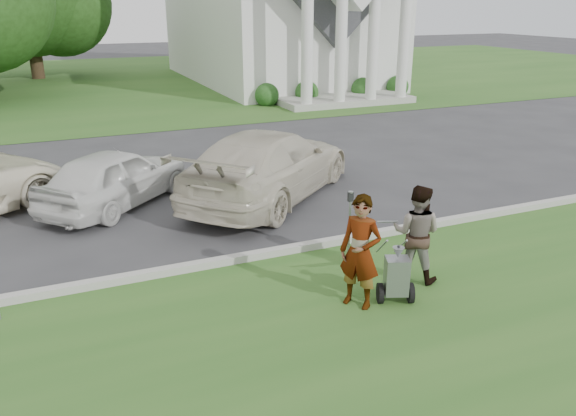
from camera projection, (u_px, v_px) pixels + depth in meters
ground at (297, 266)px, 10.03m from camera, size 120.00×120.00×0.00m
grass_strip at (389, 358)px, 7.44m from camera, size 80.00×7.00×0.01m
church_lawn at (112, 81)px, 33.32m from camera, size 80.00×30.00×0.01m
curb at (285, 250)px, 10.48m from camera, size 80.00×0.18×0.15m
striping_cart at (396, 277)px, 8.69m from camera, size 0.82×1.18×1.02m
person_left at (360, 253)px, 8.43m from camera, size 0.73×0.78×1.79m
person_right at (416, 234)px, 9.28m from camera, size 1.01×1.02×1.66m
parking_meter_near at (350, 217)px, 10.04m from camera, size 0.09×0.08×1.30m
car_b at (115, 177)px, 12.80m from camera, size 4.00×3.90×1.36m
car_c at (269, 164)px, 13.28m from camera, size 5.75×5.48×1.64m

